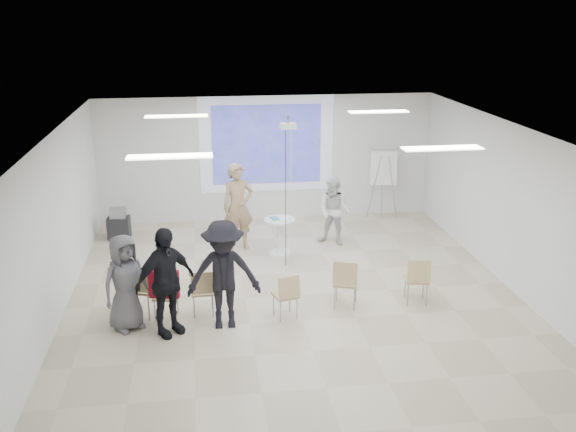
{
  "coord_description": "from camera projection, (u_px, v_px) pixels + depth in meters",
  "views": [
    {
      "loc": [
        -1.57,
        -10.47,
        4.98
      ],
      "look_at": [
        0.0,
        0.8,
        1.25
      ],
      "focal_mm": 40.0,
      "sensor_mm": 36.0,
      "label": 1
    }
  ],
  "objects": [
    {
      "name": "pedestal_table",
      "position": [
        280.0,
        234.0,
        13.38
      ],
      "size": [
        0.81,
        0.81,
        0.81
      ],
      "rotation": [
        0.0,
        0.0,
        0.3
      ],
      "color": "white",
      "rests_on": "floor"
    },
    {
      "name": "ceiling_projector",
      "position": [
        288.0,
        133.0,
        12.19
      ],
      "size": [
        0.3,
        0.25,
        3.0
      ],
      "color": "white",
      "rests_on": "ceiling"
    },
    {
      "name": "audience_outer",
      "position": [
        125.0,
        277.0,
        10.16
      ],
      "size": [
        1.04,
        0.97,
        1.79
      ],
      "primitive_type": "imported",
      "rotation": [
        0.0,
        0.0,
        0.61
      ],
      "color": "slate",
      "rests_on": "floor"
    },
    {
      "name": "chair_right_inner",
      "position": [
        345.0,
        280.0,
        10.95
      ],
      "size": [
        0.54,
        0.56,
        0.89
      ],
      "rotation": [
        0.0,
        0.0,
        -0.32
      ],
      "color": "tan",
      "rests_on": "floor"
    },
    {
      "name": "red_jacket",
      "position": [
        164.0,
        284.0,
        10.32
      ],
      "size": [
        0.5,
        0.21,
        0.47
      ],
      "primitive_type": "cube",
      "rotation": [
        0.0,
        0.0,
        -0.21
      ],
      "color": "#A8142C",
      "rests_on": "chair_left_mid"
    },
    {
      "name": "chair_left_inner",
      "position": [
        203.0,
        289.0,
        10.71
      ],
      "size": [
        0.39,
        0.42,
        0.82
      ],
      "rotation": [
        0.0,
        0.0,
        0.02
      ],
      "color": "tan",
      "rests_on": "floor"
    },
    {
      "name": "fluor_panel_ne",
      "position": [
        379.0,
        112.0,
        12.83
      ],
      "size": [
        1.2,
        0.3,
        0.02
      ],
      "primitive_type": "cube",
      "color": "white",
      "rests_on": "ceiling"
    },
    {
      "name": "chair_far_left",
      "position": [
        139.0,
        286.0,
        10.62
      ],
      "size": [
        0.57,
        0.59,
        0.96
      ],
      "rotation": [
        0.0,
        0.0,
        -0.3
      ],
      "color": "tan",
      "rests_on": "floor"
    },
    {
      "name": "chair_right_far",
      "position": [
        417.0,
        277.0,
        11.12
      ],
      "size": [
        0.46,
        0.49,
        0.86
      ],
      "rotation": [
        0.0,
        0.0,
        -0.16
      ],
      "color": "tan",
      "rests_on": "floor"
    },
    {
      "name": "controller_left",
      "position": [
        245.0,
        182.0,
        13.69
      ],
      "size": [
        0.07,
        0.14,
        0.04
      ],
      "primitive_type": "cube",
      "rotation": [
        0.0,
        0.0,
        0.23
      ],
      "color": "white",
      "rests_on": "player_left"
    },
    {
      "name": "projection_image",
      "position": [
        267.0,
        145.0,
        15.24
      ],
      "size": [
        2.6,
        0.01,
        1.9
      ],
      "primitive_type": "cube",
      "color": "#323EAC",
      "rests_on": "wall_back"
    },
    {
      "name": "av_cart",
      "position": [
        119.0,
        225.0,
        14.32
      ],
      "size": [
        0.5,
        0.41,
        0.72
      ],
      "rotation": [
        0.0,
        0.0,
        -0.06
      ],
      "color": "black",
      "rests_on": "floor"
    },
    {
      "name": "wall_left",
      "position": [
        53.0,
        227.0,
        10.61
      ],
      "size": [
        0.1,
        9.0,
        3.0
      ],
      "primitive_type": "cube",
      "color": "silver",
      "rests_on": "floor"
    },
    {
      "name": "audience_left",
      "position": [
        165.0,
        274.0,
        9.95
      ],
      "size": [
        1.38,
        1.27,
        2.04
      ],
      "primitive_type": "imported",
      "rotation": [
        0.0,
        0.0,
        0.63
      ],
      "color": "black",
      "rests_on": "floor"
    },
    {
      "name": "fluor_panel_sw",
      "position": [
        170.0,
        156.0,
        9.01
      ],
      "size": [
        1.2,
        0.3,
        0.02
      ],
      "primitive_type": "cube",
      "color": "white",
      "rests_on": "ceiling"
    },
    {
      "name": "ceiling",
      "position": [
        295.0,
        128.0,
        10.66
      ],
      "size": [
        8.0,
        9.0,
        0.1
      ],
      "primitive_type": "cube",
      "color": "white",
      "rests_on": "wall_back"
    },
    {
      "name": "wall_right",
      "position": [
        514.0,
        207.0,
        11.67
      ],
      "size": [
        0.1,
        9.0,
        3.0
      ],
      "primitive_type": "cube",
      "color": "silver",
      "rests_on": "floor"
    },
    {
      "name": "floor",
      "position": [
        294.0,
        298.0,
        11.62
      ],
      "size": [
        8.0,
        9.0,
        0.1
      ],
      "primitive_type": "cube",
      "color": "beige",
      "rests_on": "ground"
    },
    {
      "name": "audience_mid",
      "position": [
        223.0,
        268.0,
        10.18
      ],
      "size": [
        1.34,
        0.75,
        2.06
      ],
      "primitive_type": "imported",
      "rotation": [
        0.0,
        0.0,
        -0.01
      ],
      "color": "black",
      "rests_on": "floor"
    },
    {
      "name": "player_left",
      "position": [
        238.0,
        201.0,
        13.54
      ],
      "size": [
        0.87,
        0.69,
        2.12
      ],
      "primitive_type": "imported",
      "rotation": [
        0.0,
        0.0,
        0.23
      ],
      "color": "tan",
      "rests_on": "floor"
    },
    {
      "name": "projection_halo",
      "position": [
        267.0,
        144.0,
        15.25
      ],
      "size": [
        3.2,
        0.01,
        2.3
      ],
      "primitive_type": "cube",
      "color": "silver",
      "rests_on": "wall_back"
    },
    {
      "name": "laptop",
      "position": [
        203.0,
        289.0,
        10.81
      ],
      "size": [
        0.3,
        0.22,
        0.02
      ],
      "primitive_type": "imported",
      "rotation": [
        0.0,
        0.0,
        3.16
      ],
      "color": "black",
      "rests_on": "chair_left_inner"
    },
    {
      "name": "fluor_panel_nw",
      "position": [
        176.0,
        116.0,
        12.3
      ],
      "size": [
        1.2,
        0.3,
        0.02
      ],
      "primitive_type": "cube",
      "color": "white",
      "rests_on": "ceiling"
    },
    {
      "name": "fluor_panel_se",
      "position": [
        442.0,
        148.0,
        9.53
      ],
      "size": [
        1.2,
        0.3,
        0.02
      ],
      "primitive_type": "cube",
      "color": "white",
      "rests_on": "ceiling"
    },
    {
      "name": "flipchart_easel",
      "position": [
        384.0,
        167.0,
        15.43
      ],
      "size": [
        0.75,
        0.58,
        1.75
      ],
      "rotation": [
        0.0,
        0.0,
        -0.19
      ],
      "color": "#95989D",
      "rests_on": "floor"
    },
    {
      "name": "chair_center",
      "position": [
        287.0,
        293.0,
        10.6
      ],
      "size": [
        0.46,
        0.48,
        0.79
      ],
      "rotation": [
        0.0,
        0.0,
        0.26
      ],
      "color": "tan",
      "rests_on": "floor"
    },
    {
      "name": "wall_back",
      "position": [
        267.0,
        158.0,
        15.42
      ],
      "size": [
        8.0,
        0.1,
        3.0
      ],
      "primitive_type": "cube",
      "color": "silver",
      "rests_on": "floor"
    },
    {
      "name": "controller_right",
      "position": [
        324.0,
        192.0,
        13.99
      ],
      "size": [
        0.1,
        0.12,
        0.04
      ],
      "primitive_type": "cube",
      "rotation": [
        0.0,
        0.0,
        -0.54
      ],
      "color": "white",
      "rests_on": "player_right"
    },
    {
      "name": "chair_left_mid",
      "position": [
        164.0,
        294.0,
        10.54
      ],
      "size": [
        0.46,
        0.48,
        0.82
      ],
      "rotation": [
        0.0,
        0.0,
        -0.21
      ],
      "color": "tan",
      "rests_on": "floor"
    },
    {
      "name": "player_right",
      "position": [
        334.0,
        207.0,
        13.87
      ],
      "size": [
        1.02,
        0.97,
        1.67
      ],
      "primitive_type": "imported",
      "rotation": [
        0.0,
        0.0,
        -0.54
      ],
      "color": "white",
      "rests_on": "floor"
    }
  ]
}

